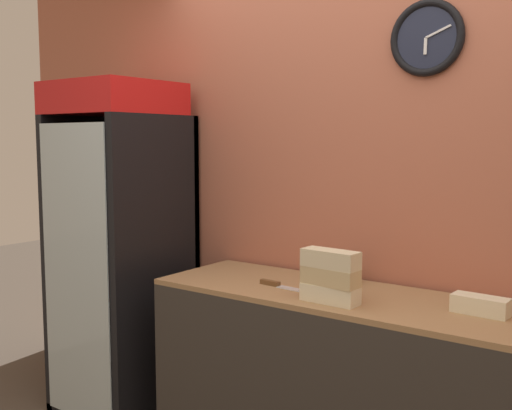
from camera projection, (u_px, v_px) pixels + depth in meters
wall_back at (372, 185)px, 2.93m from camera, size 5.20×0.09×2.70m
prep_counter at (336, 387)px, 2.75m from camera, size 1.73×0.59×0.89m
beverage_cooler at (127, 235)px, 3.49m from camera, size 0.63×0.66×1.89m
sandwich_stack_bottom at (330, 294)px, 2.53m from camera, size 0.25×0.10×0.07m
sandwich_stack_middle at (330, 276)px, 2.52m from camera, size 0.26×0.11×0.07m
sandwich_stack_top at (331, 259)px, 2.52m from camera, size 0.25×0.11×0.07m
sandwich_flat_left at (481, 305)px, 2.36m from camera, size 0.22×0.10×0.07m
chefs_knife at (278, 285)px, 2.81m from camera, size 0.29×0.06×0.02m
condiment_jar at (349, 271)px, 2.87m from camera, size 0.08×0.08×0.12m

